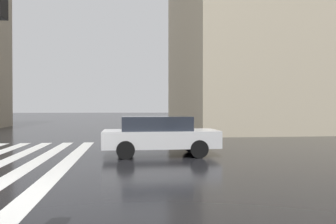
# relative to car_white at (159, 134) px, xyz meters

# --- Properties ---
(car_white) EXTENTS (1.85, 4.10, 1.41)m
(car_white) POSITION_rel_car_white_xyz_m (0.00, 0.00, 0.00)
(car_white) COLOR silver
(car_white) RESTS_ON ground_plane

